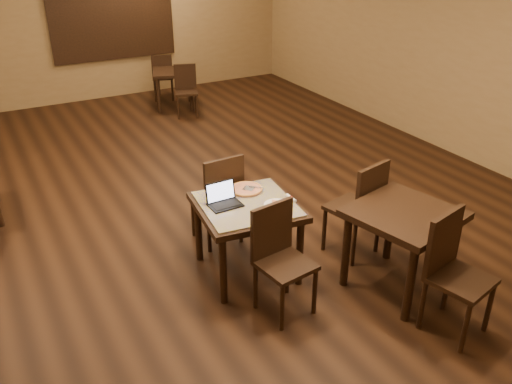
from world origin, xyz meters
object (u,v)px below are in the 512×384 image
chair_main_near (279,253)px  other_table_c_chair_near (452,267)px  other_table_c_chair_far (361,204)px  laptop (223,199)px  other_table_c (403,224)px  other_table_a_chair_far (163,74)px  tiled_table (247,213)px  chair_main_far (220,195)px  pizza_pan (246,190)px  other_table_a_chair_near (186,87)px  other_table_a (174,77)px

chair_main_near → other_table_c_chair_near: other_table_c_chair_near is taller
other_table_c_chair_near → other_table_c_chair_far: size_ratio=1.00×
chair_main_near → laptop: size_ratio=3.32×
other_table_c → other_table_c_chair_far: size_ratio=0.99×
laptop → other_table_a_chair_far: size_ratio=0.34×
tiled_table → other_table_c_chair_near: 1.88m
chair_main_far → laptop: bearing=65.9°
other_table_c_chair_near → pizza_pan: bearing=106.0°
other_table_c → chair_main_near: bearing=152.6°
pizza_pan → other_table_c: bearing=-48.9°
tiled_table → other_table_a_chair_far: size_ratio=1.15×
other_table_c → other_table_a_chair_near: bearing=74.6°
chair_main_far → other_table_a_chair_near: chair_main_far is taller
tiled_table → other_table_c_chair_near: size_ratio=0.97×
chair_main_far → other_table_a_chair_far: chair_main_far is taller
other_table_c_chair_near → chair_main_near: bearing=127.7°
chair_main_far → other_table_c_chair_far: 1.45m
chair_main_near → chair_main_far: 1.22m
other_table_c_chair_near → laptop: bearing=115.7°
laptop → tiled_table: bearing=-27.1°
chair_main_near → chair_main_far: bearing=81.2°
other_table_a → other_table_a_chair_far: 0.53m
other_table_a → other_table_a_chair_near: bearing=-67.9°
other_table_c_chair_far → other_table_a_chair_far: bearing=-104.5°
pizza_pan → other_table_c_chair_far: size_ratio=0.33×
chair_main_far → laptop: chair_main_far is taller
other_table_a → other_table_a_chair_far: size_ratio=1.05×
other_table_a_chair_near → chair_main_far: bearing=-88.5°
other_table_a → other_table_c_chair_near: size_ratio=0.88×
other_table_a_chair_near → other_table_c_chair_far: size_ratio=0.84×
other_table_a → other_table_a_chair_near: (0.03, -0.52, -0.07)m
other_table_a_chair_far → other_table_c_chair_near: 7.36m
other_table_a → other_table_c_chair_near: other_table_c_chair_near is taller
chair_main_far → other_table_c_chair_far: bearing=139.2°
other_table_a_chair_near → other_table_a_chair_far: same height
tiled_table → laptop: (-0.20, 0.10, 0.16)m
laptop → other_table_a_chair_far: laptop is taller
other_table_c_chair_near → chair_main_far: bearing=104.2°
chair_main_near → pizza_pan: (0.13, 0.85, 0.20)m
chair_main_near → other_table_c: bearing=-22.5°
chair_main_far → other_table_c_chair_near: other_table_c_chair_near is taller
chair_main_near → other_table_a_chair_far: size_ratio=1.13×
pizza_pan → other_table_a: bearing=76.7°
other_table_c_chair_near → other_table_a_chair_far: bearing=75.4°
laptop → pizza_pan: size_ratio=0.86×
other_table_a_chair_far → other_table_c_chair_far: other_table_c_chair_far is taller
other_table_c_chair_far → laptop: bearing=-29.1°
other_table_a → other_table_c_chair_near: 6.84m
chair_main_near → other_table_a_chair_far: chair_main_near is taller
other_table_a_chair_far → other_table_c_chair_far: size_ratio=0.84×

